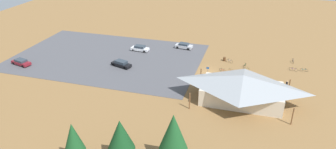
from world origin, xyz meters
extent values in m
plane|color=olive|center=(0.00, 0.00, 0.00)|extent=(160.00, 160.00, 0.00)
cube|color=#4C4C51|center=(24.31, -1.62, 0.03)|extent=(43.44, 28.49, 0.05)
cube|color=beige|center=(-7.46, 10.05, 1.53)|extent=(13.93, 7.49, 3.07)
pyramid|color=#93999E|center=(-7.46, 10.05, 4.11)|extent=(16.88, 10.45, 2.08)
cylinder|color=brown|center=(-15.68, 5.05, 1.53)|extent=(0.20, 0.20, 3.07)
cylinder|color=brown|center=(0.76, 5.05, 1.53)|extent=(0.20, 0.20, 3.07)
cylinder|color=brown|center=(-15.68, 15.06, 1.53)|extent=(0.20, 0.20, 3.07)
cylinder|color=brown|center=(0.76, 15.06, 1.53)|extent=(0.20, 0.20, 3.07)
cylinder|color=brown|center=(-2.46, -7.07, 0.45)|extent=(0.60, 0.60, 0.90)
cylinder|color=#99999E|center=(-0.04, 1.93, 1.10)|extent=(0.08, 0.08, 2.20)
cube|color=#1959B2|center=(-0.04, 1.93, 1.90)|extent=(0.56, 0.04, 0.40)
cone|color=#14421E|center=(6.55, 30.11, 4.22)|extent=(3.63, 3.63, 4.44)
cone|color=#194C23|center=(-0.12, 28.68, 5.01)|extent=(3.79, 3.79, 5.27)
cone|color=#194C23|center=(12.11, 32.27, 4.23)|extent=(2.76, 2.76, 4.21)
torus|color=black|center=(-7.03, -2.58, 0.36)|extent=(0.66, 0.36, 0.71)
torus|color=black|center=(-7.90, -3.02, 0.36)|extent=(0.66, 0.36, 0.71)
cylinder|color=yellow|center=(-7.46, -2.80, 0.47)|extent=(0.82, 0.44, 0.04)
cylinder|color=yellow|center=(-7.31, -2.72, 0.58)|extent=(0.04, 0.04, 0.45)
cube|color=black|center=(-7.31, -2.72, 0.81)|extent=(0.21, 0.16, 0.05)
cylinder|color=yellow|center=(-7.81, -2.98, 0.60)|extent=(0.04, 0.04, 0.49)
cylinder|color=black|center=(-7.81, -2.98, 0.84)|extent=(0.24, 0.44, 0.03)
torus|color=black|center=(-17.58, -10.05, 0.36)|extent=(0.11, 0.73, 0.73)
torus|color=black|center=(-17.50, -11.02, 0.36)|extent=(0.11, 0.73, 0.73)
cylinder|color=#B7B7BC|center=(-17.54, -10.53, 0.49)|extent=(0.12, 0.89, 0.04)
cylinder|color=#B7B7BC|center=(-17.56, -10.36, 0.59)|extent=(0.04, 0.04, 0.45)
cube|color=black|center=(-17.56, -10.36, 0.82)|extent=(0.10, 0.21, 0.05)
cylinder|color=#B7B7BC|center=(-17.50, -10.92, 0.61)|extent=(0.04, 0.04, 0.48)
cylinder|color=black|center=(-17.50, -10.92, 0.85)|extent=(0.48, 0.08, 0.03)
torus|color=black|center=(-3.15, -6.59, 0.36)|extent=(0.68, 0.30, 0.72)
torus|color=black|center=(-4.08, -6.22, 0.36)|extent=(0.68, 0.30, 0.72)
cylinder|color=silver|center=(-3.61, -6.40, 0.48)|extent=(0.87, 0.37, 0.04)
cylinder|color=silver|center=(-3.45, -6.47, 0.59)|extent=(0.04, 0.04, 0.47)
cube|color=black|center=(-3.45, -6.47, 0.82)|extent=(0.22, 0.15, 0.05)
cylinder|color=silver|center=(-3.99, -6.26, 0.61)|extent=(0.04, 0.04, 0.50)
cylinder|color=black|center=(-3.99, -6.26, 0.86)|extent=(0.21, 0.46, 0.03)
torus|color=black|center=(-5.09, -0.95, 0.34)|extent=(0.56, 0.45, 0.68)
torus|color=black|center=(-4.25, -1.61, 0.34)|extent=(0.56, 0.45, 0.68)
cylinder|color=orange|center=(-4.67, -1.28, 0.45)|extent=(0.79, 0.64, 0.04)
cylinder|color=orange|center=(-4.82, -1.16, 0.54)|extent=(0.04, 0.04, 0.40)
cube|color=black|center=(-4.82, -1.16, 0.74)|extent=(0.21, 0.19, 0.05)
cylinder|color=orange|center=(-4.33, -1.55, 0.59)|extent=(0.04, 0.04, 0.50)
cylinder|color=black|center=(-4.33, -1.55, 0.84)|extent=(0.32, 0.40, 0.03)
torus|color=black|center=(-7.04, -4.55, 0.33)|extent=(0.21, 0.65, 0.67)
torus|color=black|center=(-7.30, -5.54, 0.33)|extent=(0.21, 0.65, 0.67)
cylinder|color=#1E7F38|center=(-7.17, -5.04, 0.44)|extent=(0.28, 0.92, 0.04)
cylinder|color=#1E7F38|center=(-7.12, -4.86, 0.52)|extent=(0.04, 0.04, 0.37)
cube|color=black|center=(-7.12, -4.86, 0.70)|extent=(0.13, 0.21, 0.05)
cylinder|color=#1E7F38|center=(-7.28, -5.44, 0.55)|extent=(0.04, 0.04, 0.44)
cylinder|color=black|center=(-7.28, -5.44, 0.77)|extent=(0.47, 0.16, 0.03)
torus|color=black|center=(-20.01, -6.22, 0.32)|extent=(0.65, 0.05, 0.65)
torus|color=black|center=(-19.02, -6.20, 0.32)|extent=(0.65, 0.05, 0.65)
cylinder|color=#197A7F|center=(-19.51, -6.21, 0.43)|extent=(0.91, 0.05, 0.04)
cylinder|color=#197A7F|center=(-19.69, -6.21, 0.50)|extent=(0.04, 0.04, 0.34)
cube|color=black|center=(-19.69, -6.21, 0.67)|extent=(0.20, 0.08, 0.05)
cylinder|color=#197A7F|center=(-19.12, -6.20, 0.53)|extent=(0.04, 0.04, 0.41)
cylinder|color=black|center=(-19.12, -6.20, 0.74)|extent=(0.04, 0.48, 0.03)
torus|color=black|center=(-16.77, -5.96, 0.37)|extent=(0.73, 0.20, 0.74)
torus|color=black|center=(-17.83, -5.73, 0.37)|extent=(0.73, 0.20, 0.74)
cylinder|color=#722D9E|center=(-17.30, -5.85, 0.49)|extent=(0.98, 0.25, 0.04)
cylinder|color=#722D9E|center=(-17.11, -5.89, 0.56)|extent=(0.04, 0.04, 0.39)
cube|color=black|center=(-17.11, -5.89, 0.75)|extent=(0.21, 0.12, 0.05)
cylinder|color=#722D9E|center=(-17.72, -5.75, 0.59)|extent=(0.04, 0.04, 0.45)
cylinder|color=black|center=(-17.72, -5.75, 0.82)|extent=(0.14, 0.48, 0.03)
torus|color=black|center=(-2.32, -1.45, 0.33)|extent=(0.59, 0.37, 0.66)
torus|color=black|center=(-3.18, -0.93, 0.33)|extent=(0.59, 0.37, 0.66)
cylinder|color=red|center=(-2.75, -1.19, 0.44)|extent=(0.81, 0.50, 0.04)
cylinder|color=red|center=(-2.59, -1.28, 0.50)|extent=(0.04, 0.04, 0.35)
cube|color=black|center=(-2.59, -1.28, 0.68)|extent=(0.21, 0.17, 0.05)
cylinder|color=red|center=(-3.09, -0.99, 0.57)|extent=(0.04, 0.04, 0.48)
cylinder|color=black|center=(-3.09, -0.99, 0.81)|extent=(0.27, 0.43, 0.03)
cube|color=black|center=(18.96, 2.57, 0.56)|extent=(4.92, 2.99, 0.58)
cube|color=#2D3842|center=(18.96, 2.57, 1.15)|extent=(2.92, 2.20, 0.59)
cylinder|color=black|center=(20.68, 2.84, 0.37)|extent=(0.68, 0.40, 0.64)
cylinder|color=black|center=(20.25, 1.39, 0.37)|extent=(0.68, 0.40, 0.64)
cylinder|color=black|center=(17.67, 3.74, 0.37)|extent=(0.68, 0.40, 0.64)
cylinder|color=black|center=(17.24, 2.30, 0.37)|extent=(0.68, 0.40, 0.64)
cube|color=maroon|center=(40.76, 8.01, 0.58)|extent=(4.90, 2.81, 0.61)
cube|color=#2D3842|center=(40.76, 8.01, 1.12)|extent=(2.88, 2.13, 0.48)
cylinder|color=black|center=(42.47, 8.41, 0.37)|extent=(0.67, 0.36, 0.64)
cylinder|color=black|center=(42.11, 6.89, 0.37)|extent=(0.67, 0.36, 0.64)
cylinder|color=black|center=(39.42, 9.14, 0.37)|extent=(0.67, 0.36, 0.64)
cylinder|color=black|center=(39.06, 7.62, 0.37)|extent=(0.67, 0.36, 0.64)
cube|color=#BCBCC1|center=(8.32, -11.96, 0.61)|extent=(4.40, 2.28, 0.67)
cube|color=#2D3842|center=(8.32, -11.96, 1.19)|extent=(2.53, 1.86, 0.48)
cylinder|color=black|center=(9.84, -11.31, 0.37)|extent=(0.66, 0.29, 0.64)
cylinder|color=black|center=(9.67, -12.92, 0.37)|extent=(0.66, 0.29, 0.64)
cylinder|color=black|center=(6.98, -11.00, 0.37)|extent=(0.66, 0.29, 0.64)
cylinder|color=black|center=(6.81, -12.61, 0.37)|extent=(0.66, 0.29, 0.64)
cube|color=white|center=(18.35, -7.29, 0.57)|extent=(4.51, 2.05, 0.59)
cube|color=#2D3842|center=(18.35, -7.29, 1.14)|extent=(2.56, 1.71, 0.56)
cylinder|color=black|center=(19.89, -6.62, 0.37)|extent=(0.65, 0.26, 0.64)
cylinder|color=black|center=(19.79, -8.16, 0.37)|extent=(0.65, 0.26, 0.64)
cylinder|color=black|center=(16.91, -6.42, 0.37)|extent=(0.65, 0.26, 0.64)
cylinder|color=black|center=(16.80, -7.95, 0.37)|extent=(0.65, 0.26, 0.64)
cube|color=#2D3347|center=(-15.47, 2.95, 0.44)|extent=(0.36, 0.29, 0.88)
cylinder|color=black|center=(-15.47, 2.95, 1.16)|extent=(0.36, 0.36, 0.56)
sphere|color=tan|center=(-15.47, 2.95, 1.56)|extent=(0.24, 0.24, 0.24)
camera|label=1|loc=(-8.40, 59.38, 28.84)|focal=33.20mm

